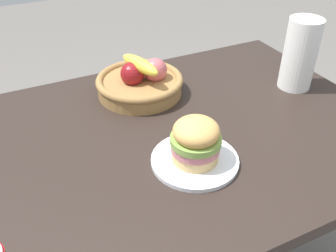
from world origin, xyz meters
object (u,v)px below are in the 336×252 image
Objects in this scene: plate at (195,160)px; sandwich at (196,140)px; fruit_basket at (140,82)px; paper_towel_roll at (300,54)px.

sandwich is (0.00, 0.00, 0.07)m from plate.
fruit_basket is at bearing 88.53° from plate.
fruit_basket is 1.21× the size of paper_towel_roll.
fruit_basket reaches higher than plate.
sandwich is at bearing -158.03° from paper_towel_roll.
plate is at bearing -158.03° from paper_towel_roll.
paper_towel_roll is at bearing 21.97° from sandwich.
sandwich is 0.45× the size of fruit_basket.
sandwich is 0.39m from fruit_basket.
paper_towel_roll reaches higher than fruit_basket.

